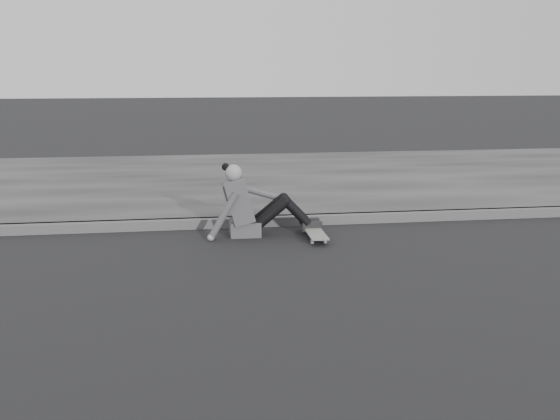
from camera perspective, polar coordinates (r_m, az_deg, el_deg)
The scene contains 5 objects.
ground at distance 5.95m, azimuth 16.53°, elevation -6.93°, with size 80.00×80.00×0.00m, color black.
curb at distance 8.25m, azimuth 9.27°, elevation -0.66°, with size 24.00×0.16×0.12m, color #525252.
sidewalk at distance 11.12m, azimuth 4.74°, elevation 2.91°, with size 24.00×6.00×0.12m, color #383838.
skateboard at distance 7.38m, azimuth 3.16°, elevation -2.03°, with size 0.20×0.78×0.09m.
seated_woman at distance 7.45m, azimuth -2.73°, elevation 0.41°, with size 1.38×0.46×0.88m.
Camera 1 is at (-2.40, -5.09, 1.95)m, focal length 40.00 mm.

